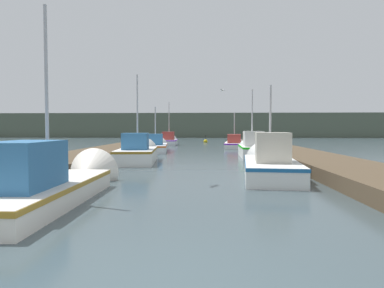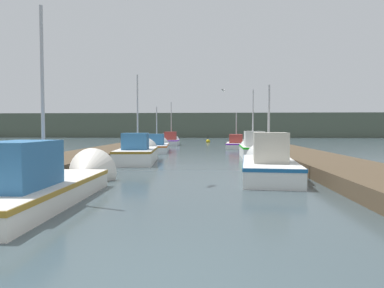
{
  "view_description": "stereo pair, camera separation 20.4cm",
  "coord_description": "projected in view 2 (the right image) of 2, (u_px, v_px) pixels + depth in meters",
  "views": [
    {
      "loc": [
        0.62,
        -3.38,
        1.69
      ],
      "look_at": [
        -0.09,
        13.5,
        0.92
      ],
      "focal_mm": 32.0,
      "sensor_mm": 36.0,
      "label": 1
    },
    {
      "loc": [
        0.82,
        -3.37,
        1.69
      ],
      "look_at": [
        -0.09,
        13.5,
        0.92
      ],
      "focal_mm": 32.0,
      "sensor_mm": 36.0,
      "label": 2
    }
  ],
  "objects": [
    {
      "name": "channel_buoy",
      "position": [
        208.0,
        141.0,
        41.07
      ],
      "size": [
        0.48,
        0.48,
        0.98
      ],
      "color": "gold",
      "rests_on": "ground_plane"
    },
    {
      "name": "dock_right",
      "position": [
        296.0,
        155.0,
        19.13
      ],
      "size": [
        2.88,
        40.0,
        0.45
      ],
      "color": "#4C3D2B",
      "rests_on": "ground_plane"
    },
    {
      "name": "dock_left",
      "position": [
        99.0,
        154.0,
        19.73
      ],
      "size": [
        2.88,
        40.0,
        0.45
      ],
      "color": "#4C3D2B",
      "rests_on": "ground_plane"
    },
    {
      "name": "seagull_lead",
      "position": [
        224.0,
        90.0,
        23.17
      ],
      "size": [
        0.35,
        0.54,
        0.12
      ],
      "rotation": [
        0.0,
        0.0,
        4.25
      ],
      "color": "white"
    },
    {
      "name": "mooring_piling_2",
      "position": [
        246.0,
        140.0,
        30.7
      ],
      "size": [
        0.37,
        0.37,
        1.36
      ],
      "color": "#473523",
      "rests_on": "ground_plane"
    },
    {
      "name": "fishing_boat_0",
      "position": [
        54.0,
        181.0,
        8.41
      ],
      "size": [
        1.76,
        6.25,
        5.04
      ],
      "rotation": [
        0.0,
        0.0,
        0.01
      ],
      "color": "silver",
      "rests_on": "ground_plane"
    },
    {
      "name": "fishing_boat_6",
      "position": [
        171.0,
        141.0,
        35.04
      ],
      "size": [
        1.63,
        4.64,
        4.78
      ],
      "rotation": [
        0.0,
        0.0,
        0.02
      ],
      "color": "silver",
      "rests_on": "ground_plane"
    },
    {
      "name": "fishing_boat_5",
      "position": [
        236.0,
        143.0,
        30.16
      ],
      "size": [
        2.03,
        5.23,
        3.61
      ],
      "rotation": [
        0.0,
        0.0,
        -0.09
      ],
      "color": "silver",
      "rests_on": "ground_plane"
    },
    {
      "name": "fishing_boat_3",
      "position": [
        253.0,
        148.0,
        20.49
      ],
      "size": [
        1.53,
        4.73,
        4.33
      ],
      "rotation": [
        0.0,
        0.0,
        -0.03
      ],
      "color": "silver",
      "rests_on": "ground_plane"
    },
    {
      "name": "distant_shore_ridge",
      "position": [
        206.0,
        126.0,
        69.62
      ],
      "size": [
        120.0,
        16.0,
        4.51
      ],
      "color": "#4C5647",
      "rests_on": "ground_plane"
    },
    {
      "name": "mooring_piling_0",
      "position": [
        153.0,
        141.0,
        30.65
      ],
      "size": [
        0.33,
        0.33,
        1.07
      ],
      "color": "#473523",
      "rests_on": "ground_plane"
    },
    {
      "name": "mooring_piling_1",
      "position": [
        165.0,
        139.0,
        36.81
      ],
      "size": [
        0.26,
        0.26,
        1.19
      ],
      "color": "#473523",
      "rests_on": "ground_plane"
    },
    {
      "name": "fishing_boat_1",
      "position": [
        268.0,
        163.0,
        12.32
      ],
      "size": [
        2.28,
        5.93,
        3.72
      ],
      "rotation": [
        0.0,
        0.0,
        -0.1
      ],
      "color": "silver",
      "rests_on": "ground_plane"
    },
    {
      "name": "fishing_boat_4",
      "position": [
        157.0,
        146.0,
        25.66
      ],
      "size": [
        2.19,
        6.2,
        3.82
      ],
      "rotation": [
        0.0,
        0.0,
        0.09
      ],
      "color": "silver",
      "rests_on": "ground_plane"
    },
    {
      "name": "fishing_boat_2",
      "position": [
        139.0,
        152.0,
        17.55
      ],
      "size": [
        2.17,
        5.45,
        4.84
      ],
      "rotation": [
        0.0,
        0.0,
        0.09
      ],
      "color": "silver",
      "rests_on": "ground_plane"
    }
  ]
}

